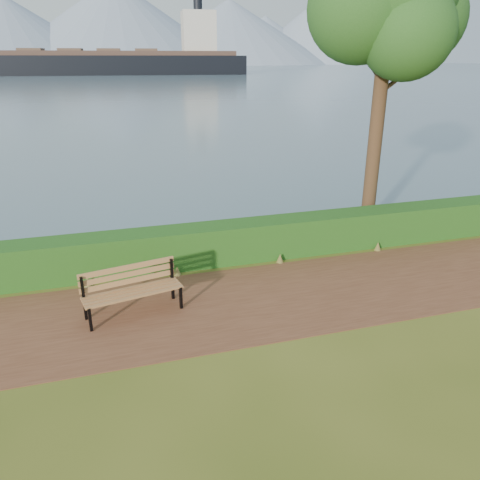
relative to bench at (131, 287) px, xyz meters
name	(u,v)px	position (x,y,z in m)	size (l,w,h in m)	color
ground	(245,309)	(2.28, -0.56, -0.58)	(140.00, 140.00, 0.00)	#465217
path	(241,302)	(2.28, -0.26, -0.58)	(40.00, 3.40, 0.01)	brown
hedge	(215,244)	(2.28, 2.04, -0.08)	(32.00, 0.85, 1.00)	#164012
water	(97,68)	(2.28, 259.44, -0.58)	(700.00, 510.00, 0.00)	#4B6378
mountains	(78,26)	(-6.89, 405.49, 27.11)	(585.00, 190.00, 70.00)	gray
bench	(131,287)	(0.00, 0.00, 0.00)	(2.09, 0.98, 1.01)	black
tree	(390,1)	(7.31, 3.01, 5.80)	(4.46, 3.73, 8.59)	#3C2718
cargo_ship	(128,63)	(10.77, 151.02, 2.99)	(79.72, 18.87, 23.97)	black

